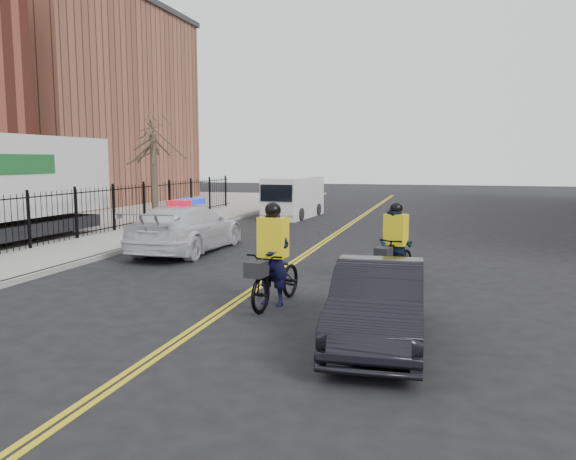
{
  "coord_description": "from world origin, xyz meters",
  "views": [
    {
      "loc": [
        4.32,
        -11.57,
        3.1
      ],
      "look_at": [
        0.48,
        2.2,
        1.3
      ],
      "focal_mm": 35.0,
      "sensor_mm": 36.0,
      "label": 1
    }
  ],
  "objects_px": {
    "dark_sedan": "(378,303)",
    "cargo_van": "(293,198)",
    "police_cruiser": "(187,228)",
    "cyclist_far": "(395,251)",
    "cyclist_near": "(273,270)"
  },
  "relations": [
    {
      "from": "dark_sedan",
      "to": "cargo_van",
      "type": "height_order",
      "value": "cargo_van"
    },
    {
      "from": "police_cruiser",
      "to": "cargo_van",
      "type": "xyz_separation_m",
      "value": [
        0.47,
        11.94,
        0.24
      ]
    },
    {
      "from": "cyclist_far",
      "to": "cyclist_near",
      "type": "bearing_deg",
      "value": -110.57
    },
    {
      "from": "police_cruiser",
      "to": "cargo_van",
      "type": "bearing_deg",
      "value": -92.24
    },
    {
      "from": "police_cruiser",
      "to": "cargo_van",
      "type": "distance_m",
      "value": 11.96
    },
    {
      "from": "dark_sedan",
      "to": "cyclist_far",
      "type": "distance_m",
      "value": 4.86
    },
    {
      "from": "cargo_van",
      "to": "cyclist_near",
      "type": "distance_m",
      "value": 18.35
    },
    {
      "from": "police_cruiser",
      "to": "cyclist_near",
      "type": "height_order",
      "value": "cyclist_near"
    },
    {
      "from": "dark_sedan",
      "to": "cargo_van",
      "type": "bearing_deg",
      "value": 106.07
    },
    {
      "from": "cargo_van",
      "to": "cyclist_near",
      "type": "relative_size",
      "value": 2.25
    },
    {
      "from": "cyclist_near",
      "to": "police_cruiser",
      "type": "bearing_deg",
      "value": 137.5
    },
    {
      "from": "police_cruiser",
      "to": "cyclist_far",
      "type": "height_order",
      "value": "cyclist_far"
    },
    {
      "from": "cyclist_near",
      "to": "cargo_van",
      "type": "bearing_deg",
      "value": 111.82
    },
    {
      "from": "dark_sedan",
      "to": "cyclist_far",
      "type": "bearing_deg",
      "value": 88.58
    },
    {
      "from": "cyclist_far",
      "to": "cargo_van",
      "type": "bearing_deg",
      "value": 132.21
    }
  ]
}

